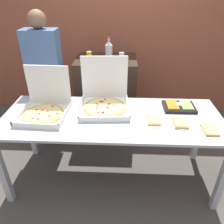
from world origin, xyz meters
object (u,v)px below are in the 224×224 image
paper_plate_front_left (180,123)px  person_guest_cap (47,82)px  paper_plate_front_center (210,131)px  pizza_box_far_left (105,99)px  paper_plate_front_right (153,121)px  pizza_box_near_right (45,107)px  soda_bottle (109,51)px  soda_can_silver (122,58)px  soda_can_colored (89,57)px  veggie_tray (179,106)px

paper_plate_front_left → person_guest_cap: bearing=152.6°
paper_plate_front_left → paper_plate_front_center: 0.26m
paper_plate_front_left → person_guest_cap: 1.66m
pizza_box_far_left → person_guest_cap: size_ratio=0.31×
pizza_box_far_left → paper_plate_front_right: bearing=-33.0°
pizza_box_near_right → paper_plate_front_left: bearing=-3.8°
paper_plate_front_left → paper_plate_front_center: (0.24, -0.11, -0.00)m
paper_plate_front_center → soda_bottle: bearing=131.6°
pizza_box_near_right → paper_plate_front_center: pizza_box_near_right is taller
pizza_box_far_left → soda_can_silver: bearing=70.9°
paper_plate_front_right → person_guest_cap: bearing=149.4°
soda_can_colored → paper_plate_front_right: bearing=-51.6°
pizza_box_near_right → paper_plate_front_center: size_ratio=1.95×
pizza_box_far_left → pizza_box_near_right: 0.60m
pizza_box_near_right → paper_plate_front_center: 1.56m
pizza_box_near_right → person_guest_cap: 0.65m
pizza_box_near_right → person_guest_cap: size_ratio=0.28×
pizza_box_near_right → soda_can_colored: pizza_box_near_right is taller
paper_plate_front_right → soda_bottle: (-0.47, 0.93, 0.41)m
paper_plate_front_right → soda_can_colored: (-0.71, 0.90, 0.34)m
soda_can_silver → person_guest_cap: (-0.92, -0.14, -0.28)m
veggie_tray → soda_can_colored: 1.23m
pizza_box_near_right → paper_plate_front_right: 1.07m
paper_plate_front_center → soda_bottle: size_ratio=0.84×
pizza_box_near_right → veggie_tray: size_ratio=1.48×
pizza_box_far_left → soda_can_silver: 0.68m
person_guest_cap → paper_plate_front_center: bearing=153.1°
soda_can_silver → soda_can_colored: size_ratio=1.00×
paper_plate_front_left → paper_plate_front_center: size_ratio=0.83×
pizza_box_far_left → soda_can_silver: (0.17, 0.60, 0.27)m
veggie_tray → person_guest_cap: size_ratio=0.19×
paper_plate_front_center → veggie_tray: 0.45m
pizza_box_far_left → person_guest_cap: person_guest_cap is taller
paper_plate_front_center → soda_can_silver: (-0.79, 1.01, 0.34)m
pizza_box_far_left → paper_plate_front_left: size_ratio=2.63×
veggie_tray → pizza_box_near_right: bearing=-172.9°
soda_bottle → soda_can_colored: 0.25m
pizza_box_far_left → veggie_tray: (0.78, -0.00, -0.06)m
pizza_box_near_right → soda_bottle: soda_bottle is taller
pizza_box_far_left → paper_plate_front_center: bearing=-26.8°
veggie_tray → person_guest_cap: 1.60m
veggie_tray → soda_can_silver: (-0.61, 0.60, 0.33)m
soda_can_silver → pizza_box_far_left: bearing=-105.7°
pizza_box_far_left → soda_can_colored: pizza_box_far_left is taller
paper_plate_front_left → soda_can_colored: size_ratio=1.65×
paper_plate_front_right → veggie_tray: veggie_tray is taller
soda_can_silver → pizza_box_near_right: bearing=-134.3°
pizza_box_near_right → soda_can_silver: bearing=48.0°
paper_plate_front_center → soda_can_colored: size_ratio=1.98×
pizza_box_far_left → person_guest_cap: bearing=145.5°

